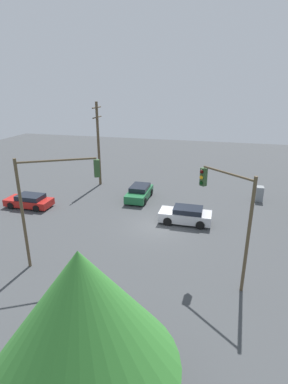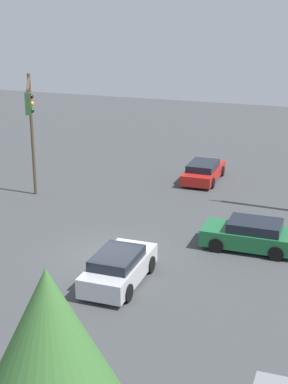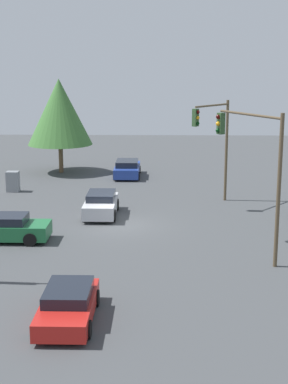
% 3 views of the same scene
% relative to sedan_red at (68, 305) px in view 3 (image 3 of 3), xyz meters
% --- Properties ---
extents(ground_plane, '(80.00, 80.00, 0.00)m').
position_rel_sedan_red_xyz_m(ground_plane, '(-1.05, -12.38, -0.59)').
color(ground_plane, '#424447').
extents(sedan_red, '(1.94, 4.27, 1.20)m').
position_rel_sedan_red_xyz_m(sedan_red, '(0.00, 0.00, 0.00)').
color(sedan_red, red).
rests_on(sedan_red, ground_plane).
extents(sedan_green, '(4.22, 2.00, 1.36)m').
position_rel_sedan_red_xyz_m(sedan_green, '(4.54, -9.32, 0.08)').
color(sedan_green, '#1E6638').
rests_on(sedan_green, ground_plane).
extents(sedan_silver, '(1.93, 4.19, 1.37)m').
position_rel_sedan_red_xyz_m(sedan_silver, '(0.22, -14.43, 0.09)').
color(sedan_silver, silver).
rests_on(sedan_silver, ground_plane).
extents(sedan_blue, '(2.03, 4.43, 1.34)m').
position_rel_sedan_red_xyz_m(sedan_blue, '(-0.71, -26.28, 0.06)').
color(sedan_blue, '#233D93').
rests_on(sedan_blue, ground_plane).
extents(traffic_signal_main, '(2.55, 4.21, 6.89)m').
position_rel_sedan_red_xyz_m(traffic_signal_main, '(-7.59, -7.31, 4.15)').
color(traffic_signal_main, brown).
rests_on(traffic_signal_main, ground_plane).
extents(traffic_signal_cross, '(2.51, 2.89, 6.57)m').
position_rel_sedan_red_xyz_m(traffic_signal_cross, '(-6.73, -17.46, 3.88)').
color(traffic_signal_cross, brown).
rests_on(traffic_signal_cross, ground_plane).
extents(electrical_cabinet, '(0.86, 0.68, 1.43)m').
position_rel_sedan_red_xyz_m(electrical_cabinet, '(7.04, -20.75, 0.13)').
color(electrical_cabinet, gray).
rests_on(electrical_cabinet, ground_plane).
extents(tree_far, '(5.23, 5.23, 7.61)m').
position_rel_sedan_red_xyz_m(tree_far, '(4.82, -27.98, 4.36)').
color(tree_far, brown).
rests_on(tree_far, ground_plane).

